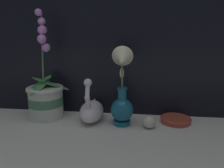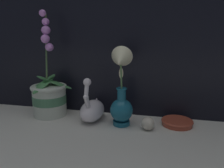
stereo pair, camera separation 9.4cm
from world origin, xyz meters
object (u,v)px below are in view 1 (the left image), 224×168
Objects in this scene: glass_sphere at (149,122)px; blue_vase at (122,94)px; swan_figurine at (92,110)px; amber_dish at (176,119)px; orchid_potted_plant at (46,97)px.

blue_vase is at bearing 172.19° from glass_sphere.
swan_figurine is 0.26m from glass_sphere.
amber_dish is at bearing 31.99° from glass_sphere.
orchid_potted_plant is at bearing 175.28° from swan_figurine.
swan_figurine is at bearing 166.11° from blue_vase.
swan_figurine is 0.61× the size of blue_vase.
blue_vase is 0.28m from amber_dish.
swan_figurine is (0.22, -0.02, -0.05)m from orchid_potted_plant.
glass_sphere is at bearing -8.18° from orchid_potted_plant.
glass_sphere is at bearing -7.81° from blue_vase.
amber_dish is at bearing 14.25° from blue_vase.
orchid_potted_plant is 1.45× the size of blue_vase.
orchid_potted_plant is 3.62× the size of amber_dish.
blue_vase is at bearing -8.30° from orchid_potted_plant.
orchid_potted_plant reaches higher than amber_dish.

